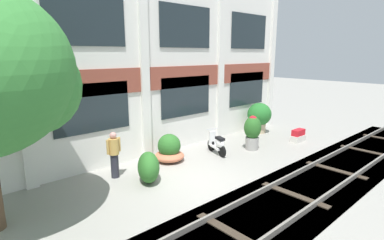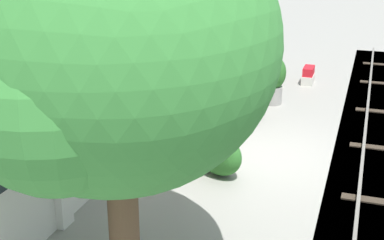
% 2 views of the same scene
% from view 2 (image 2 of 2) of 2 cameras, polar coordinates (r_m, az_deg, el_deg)
% --- Properties ---
extents(ground_plane, '(80.00, 80.00, 0.00)m').
position_cam_2_polar(ground_plane, '(12.70, 8.01, -3.78)').
color(ground_plane, gray).
extents(broadleaf_tree, '(4.39, 4.18, 5.60)m').
position_cam_2_polar(broadleaf_tree, '(6.84, -8.19, 7.14)').
color(broadleaf_tree, brown).
rests_on(broadleaf_tree, ground).
extents(potted_plant_square_trough, '(0.79, 0.37, 0.57)m').
position_cam_2_polar(potted_plant_square_trough, '(18.70, 12.30, 4.66)').
color(potted_plant_square_trough, beige).
rests_on(potted_plant_square_trough, ground).
extents(potted_plant_wide_bowl, '(1.15, 1.15, 1.07)m').
position_cam_2_polar(potted_plant_wide_bowl, '(13.30, 0.44, -0.41)').
color(potted_plant_wide_bowl, '#B76647').
rests_on(potted_plant_wide_bowl, ground).
extents(potted_plant_stone_basin, '(1.23, 1.23, 1.57)m').
position_cam_2_polar(potted_plant_stone_basin, '(18.90, 5.67, 7.13)').
color(potted_plant_stone_basin, tan).
rests_on(potted_plant_stone_basin, ground).
extents(potted_plant_glazed_jar, '(0.73, 0.73, 1.48)m').
position_cam_2_polar(potted_plant_glazed_jar, '(16.17, 8.70, 4.57)').
color(potted_plant_glazed_jar, gray).
rests_on(potted_plant_glazed_jar, ground).
extents(scooter_near_curb, '(0.64, 1.35, 0.98)m').
position_cam_2_polar(scooter_near_curb, '(14.90, 5.36, 1.77)').
color(scooter_near_curb, black).
rests_on(scooter_near_curb, ground).
extents(resident_by_doorway, '(0.53, 0.34, 1.57)m').
position_cam_2_polar(resident_by_doorway, '(11.13, -3.23, -2.45)').
color(resident_by_doorway, '#282833').
rests_on(resident_by_doorway, ground).
extents(topiary_hedge, '(1.27, 1.48, 0.96)m').
position_cam_2_polar(topiary_hedge, '(11.53, 2.75, -3.52)').
color(topiary_hedge, '#286023').
rests_on(topiary_hedge, ground).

